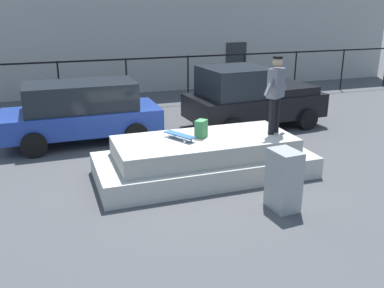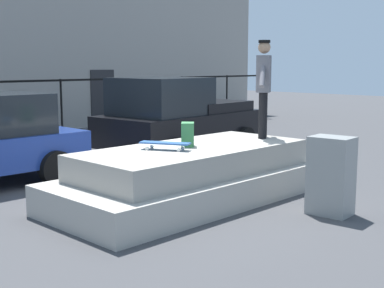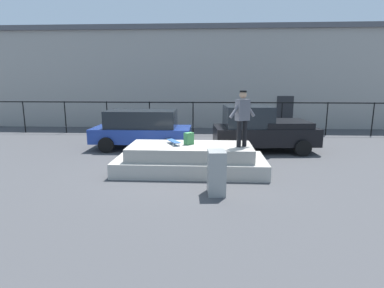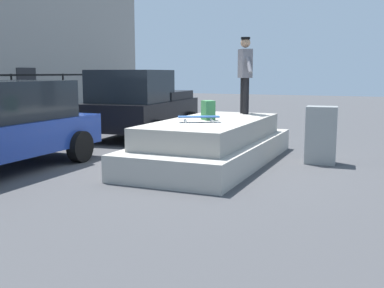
% 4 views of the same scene
% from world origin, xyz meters
% --- Properties ---
extents(ground_plane, '(60.00, 60.00, 0.00)m').
position_xyz_m(ground_plane, '(0.00, 0.00, 0.00)').
color(ground_plane, '#424244').
extents(concrete_ledge, '(4.78, 2.11, 0.88)m').
position_xyz_m(concrete_ledge, '(0.30, -0.44, 0.40)').
color(concrete_ledge, '#ADA89E').
rests_on(concrete_ledge, ground_plane).
extents(skateboarder, '(0.86, 0.60, 1.73)m').
position_xyz_m(skateboarder, '(1.91, -0.61, 1.87)').
color(skateboarder, black).
rests_on(skateboarder, concrete_ledge).
extents(skateboard, '(0.54, 0.79, 0.12)m').
position_xyz_m(skateboard, '(-0.25, -0.37, 0.98)').
color(skateboard, '#264C8C').
rests_on(skateboard, concrete_ledge).
extents(backpack, '(0.34, 0.34, 0.39)m').
position_xyz_m(backpack, '(0.25, -0.36, 1.07)').
color(backpack, '#33723F').
rests_on(backpack, concrete_ledge).
extents(car_black_pickup_mid, '(4.28, 2.48, 1.89)m').
position_xyz_m(car_black_pickup_mid, '(3.06, 2.79, 0.93)').
color(car_black_pickup_mid, black).
rests_on(car_black_pickup_mid, ground_plane).
extents(utility_box, '(0.49, 0.64, 1.15)m').
position_xyz_m(utility_box, '(1.10, -2.46, 0.58)').
color(utility_box, gray).
rests_on(utility_box, ground_plane).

